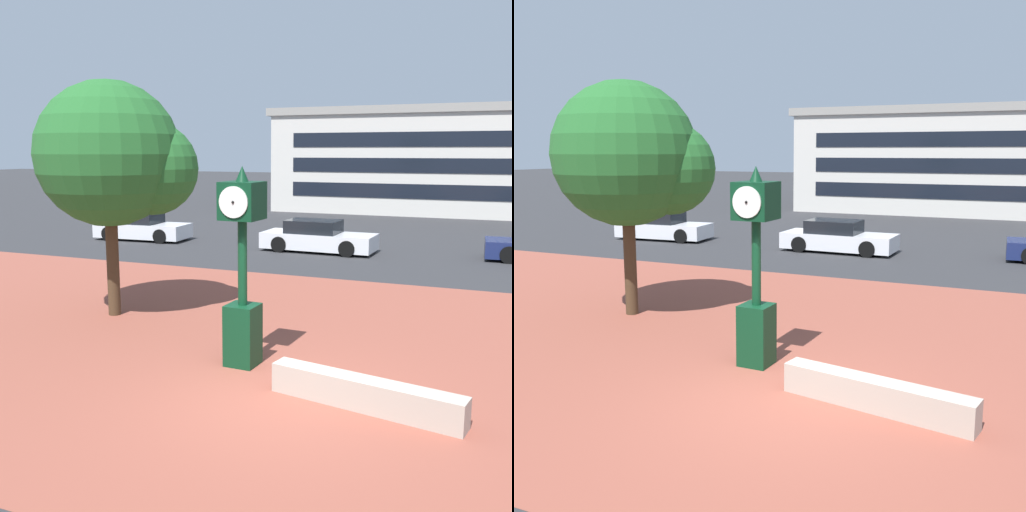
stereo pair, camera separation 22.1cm
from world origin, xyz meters
The scene contains 7 objects.
ground_plane centered at (0.00, 0.00, 0.00)m, with size 200.00×200.00×0.00m, color #2D2D30.
plaza_brick_paving centered at (0.00, 2.85, 0.00)m, with size 44.00×13.70×0.01m, color brown.
planter_wall centered at (1.30, 0.28, 0.25)m, with size 3.20×0.40×0.50m, color #ADA393.
street_clock centered at (-1.29, 1.40, 1.85)m, with size 0.72×0.81×3.78m.
plaza_tree centered at (-5.51, 3.59, 3.88)m, with size 3.75×3.49×5.72m.
car_street_near centered at (-3.79, 14.70, 0.57)m, with size 4.61×1.96×1.28m.
car_street_far centered at (-12.25, 14.82, 0.57)m, with size 4.35×2.06×1.28m.
Camera 1 is at (3.16, -8.72, 4.04)m, focal length 42.37 mm.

